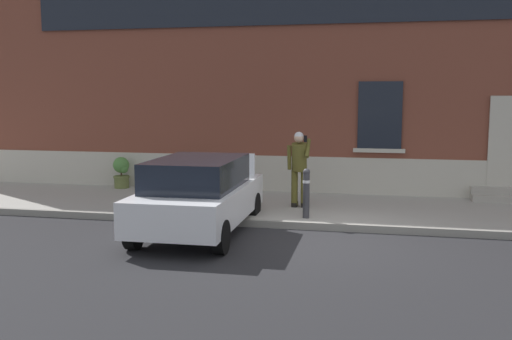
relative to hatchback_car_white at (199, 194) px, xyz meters
name	(u,v)px	position (x,y,z in m)	size (l,w,h in m)	color
ground_plane	(320,242)	(2.39, -0.15, -0.79)	(80.00, 80.00, 0.00)	#232326
sidewalk	(333,209)	(2.39, 2.65, -0.71)	(24.00, 3.60, 0.15)	#99968E
curb_edge	(325,227)	(2.39, 0.79, -0.71)	(24.00, 0.12, 0.15)	gray
building_facade	(343,56)	(2.40, 5.14, 2.94)	(24.00, 1.52, 7.50)	brown
hatchback_car_white	(199,194)	(0.00, 0.00, 0.00)	(1.84, 4.09, 1.50)	white
bollard_near_person	(306,191)	(1.95, 1.20, -0.08)	(0.15, 0.15, 1.04)	#333338
bollard_far_left	(165,186)	(-1.18, 1.20, -0.08)	(0.15, 0.15, 1.04)	#333338
person_on_phone	(299,164)	(1.64, 2.30, 0.36)	(0.51, 0.51, 1.74)	#514C1E
planter_olive	(122,172)	(-3.55, 4.06, -0.18)	(0.44, 0.44, 0.86)	#606B38
planter_charcoal	(195,175)	(-1.37, 3.93, -0.18)	(0.44, 0.44, 0.86)	#2D2D30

